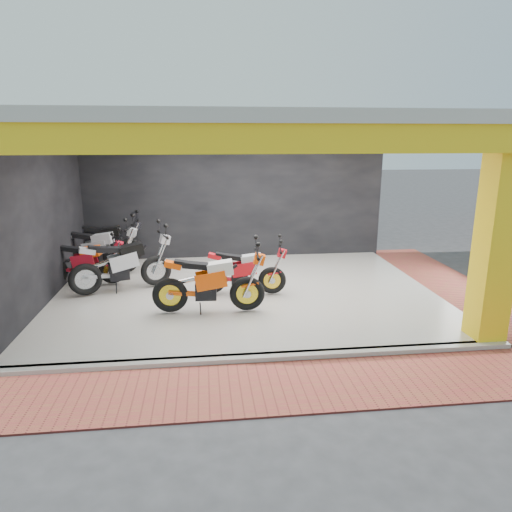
# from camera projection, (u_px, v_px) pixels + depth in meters

# --- Properties ---
(ground) EXTENTS (80.00, 80.00, 0.00)m
(ground) POSITION_uv_depth(u_px,v_px,m) (256.00, 333.00, 7.96)
(ground) COLOR #2D2D30
(ground) RESTS_ON ground
(showroom_floor) EXTENTS (8.00, 6.00, 0.10)m
(showroom_floor) POSITION_uv_depth(u_px,v_px,m) (245.00, 293.00, 9.87)
(showroom_floor) COLOR silver
(showroom_floor) RESTS_ON ground
(showroom_ceiling) EXTENTS (8.40, 6.40, 0.20)m
(showroom_ceiling) POSITION_uv_depth(u_px,v_px,m) (244.00, 123.00, 8.98)
(showroom_ceiling) COLOR beige
(showroom_ceiling) RESTS_ON corner_column
(back_wall) EXTENTS (8.20, 0.20, 3.50)m
(back_wall) POSITION_uv_depth(u_px,v_px,m) (234.00, 197.00, 12.43)
(back_wall) COLOR black
(back_wall) RESTS_ON ground
(left_wall) EXTENTS (0.20, 6.20, 3.50)m
(left_wall) POSITION_uv_depth(u_px,v_px,m) (38.00, 219.00, 8.99)
(left_wall) COLOR black
(left_wall) RESTS_ON ground
(corner_column) EXTENTS (0.50, 0.50, 3.50)m
(corner_column) POSITION_uv_depth(u_px,v_px,m) (496.00, 239.00, 7.22)
(corner_column) COLOR yellow
(corner_column) RESTS_ON ground
(header_beam_front) EXTENTS (8.40, 0.30, 0.40)m
(header_beam_front) POSITION_uv_depth(u_px,v_px,m) (264.00, 139.00, 6.17)
(header_beam_front) COLOR yellow
(header_beam_front) RESTS_ON corner_column
(header_beam_right) EXTENTS (0.30, 6.40, 0.40)m
(header_beam_right) POSITION_uv_depth(u_px,v_px,m) (435.00, 138.00, 9.50)
(header_beam_right) COLOR yellow
(header_beam_right) RESTS_ON corner_column
(floor_kerb) EXTENTS (8.00, 0.20, 0.10)m
(floor_kerb) POSITION_uv_depth(u_px,v_px,m) (264.00, 358.00, 6.97)
(floor_kerb) COLOR silver
(floor_kerb) RESTS_ON ground
(paver_front) EXTENTS (9.00, 1.40, 0.03)m
(paver_front) POSITION_uv_depth(u_px,v_px,m) (271.00, 387.00, 6.23)
(paver_front) COLOR maroon
(paver_front) RESTS_ON ground
(paver_right) EXTENTS (1.40, 7.00, 0.03)m
(paver_right) POSITION_uv_depth(u_px,v_px,m) (454.00, 287.00, 10.42)
(paver_right) COLOR maroon
(paver_right) RESTS_ON ground
(moto_hero) EXTENTS (2.27, 0.94, 1.36)m
(moto_hero) POSITION_uv_depth(u_px,v_px,m) (247.00, 277.00, 8.53)
(moto_hero) COLOR #FF530A
(moto_hero) RESTS_ON showroom_floor
(moto_row_a) EXTENTS (2.03, 0.96, 1.19)m
(moto_row_a) POSITION_uv_depth(u_px,v_px,m) (272.00, 267.00, 9.49)
(moto_row_a) COLOR red
(moto_row_a) RESTS_ON showroom_floor
(moto_row_b) EXTENTS (2.43, 1.54, 1.39)m
(moto_row_b) POSITION_uv_depth(u_px,v_px,m) (155.00, 256.00, 9.99)
(moto_row_b) COLOR #A7A9AE
(moto_row_b) RESTS_ON showroom_floor
(moto_row_c) EXTENTS (2.03, 0.94, 1.20)m
(moto_row_c) POSITION_uv_depth(u_px,v_px,m) (111.00, 259.00, 10.16)
(moto_row_c) COLOR red
(moto_row_c) RESTS_ON showroom_floor
(moto_row_d) EXTENTS (2.18, 0.97, 1.30)m
(moto_row_d) POSITION_uv_depth(u_px,v_px,m) (130.00, 238.00, 11.99)
(moto_row_d) COLOR black
(moto_row_d) RESTS_ON showroom_floor
(moto_row_e) EXTENTS (2.32, 1.12, 1.36)m
(moto_row_e) POSITION_uv_depth(u_px,v_px,m) (124.00, 246.00, 10.96)
(moto_row_e) COLOR #9B9EA2
(moto_row_e) RESTS_ON showroom_floor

